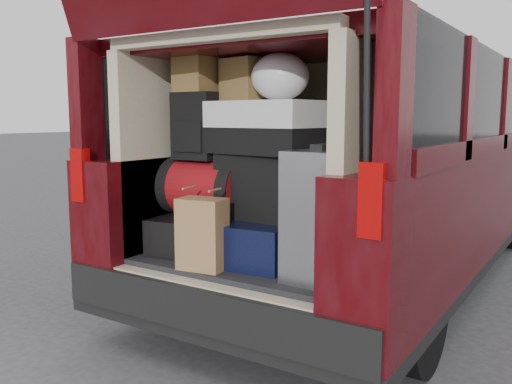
# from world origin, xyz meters

# --- Properties ---
(ground) EXTENTS (80.00, 80.00, 0.00)m
(ground) POSITION_xyz_m (0.00, 0.00, 0.00)
(ground) COLOR #343336
(ground) RESTS_ON ground
(minivan) EXTENTS (1.90, 5.35, 2.77)m
(minivan) POSITION_xyz_m (0.00, 1.86, 0.91)
(minivan) COLOR black
(minivan) RESTS_ON ground
(load_floor) EXTENTS (1.24, 1.05, 0.55)m
(load_floor) POSITION_xyz_m (0.00, 0.28, 0.28)
(load_floor) COLOR black
(load_floor) RESTS_ON ground
(black_hardshell) EXTENTS (0.45, 0.58, 0.21)m
(black_hardshell) POSITION_xyz_m (-0.41, 0.13, 0.66)
(black_hardshell) COLOR black
(black_hardshell) RESTS_ON load_floor
(navy_hardshell) EXTENTS (0.48, 0.57, 0.23)m
(navy_hardshell) POSITION_xyz_m (0.05, 0.13, 0.67)
(navy_hardshell) COLOR black
(navy_hardshell) RESTS_ON load_floor
(silver_roller) EXTENTS (0.28, 0.43, 0.63)m
(silver_roller) POSITION_xyz_m (0.47, 0.04, 0.87)
(silver_roller) COLOR silver
(silver_roller) RESTS_ON load_floor
(kraft_bag) EXTENTS (0.26, 0.19, 0.38)m
(kraft_bag) POSITION_xyz_m (-0.12, -0.17, 0.74)
(kraft_bag) COLOR #956843
(kraft_bag) RESTS_ON load_floor
(red_duffel) EXTENTS (0.52, 0.34, 0.33)m
(red_duffel) POSITION_xyz_m (-0.35, 0.17, 0.93)
(red_duffel) COLOR maroon
(red_duffel) RESTS_ON black_hardshell
(black_soft_case) EXTENTS (0.52, 0.32, 0.36)m
(black_soft_case) POSITION_xyz_m (0.04, 0.20, 0.96)
(black_soft_case) COLOR black
(black_soft_case) RESTS_ON navy_hardshell
(backpack) EXTENTS (0.27, 0.17, 0.39)m
(backpack) POSITION_xyz_m (-0.39, 0.13, 1.29)
(backpack) COLOR black
(backpack) RESTS_ON red_duffel
(twotone_duffel) EXTENTS (0.67, 0.39, 0.29)m
(twotone_duffel) POSITION_xyz_m (0.02, 0.19, 1.29)
(twotone_duffel) COLOR silver
(twotone_duffel) RESTS_ON black_soft_case
(grocery_sack_lower) EXTENTS (0.23, 0.20, 0.20)m
(grocery_sack_lower) POSITION_xyz_m (-0.40, 0.14, 1.58)
(grocery_sack_lower) COLOR brown
(grocery_sack_lower) RESTS_ON backpack
(grocery_sack_upper) EXTENTS (0.27, 0.24, 0.24)m
(grocery_sack_upper) POSITION_xyz_m (-0.12, 0.24, 1.55)
(grocery_sack_upper) COLOR brown
(grocery_sack_upper) RESTS_ON twotone_duffel
(plastic_bag_center) EXTENTS (0.35, 0.33, 0.25)m
(plastic_bag_center) POSITION_xyz_m (0.13, 0.20, 1.55)
(plastic_bag_center) COLOR white
(plastic_bag_center) RESTS_ON twotone_duffel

